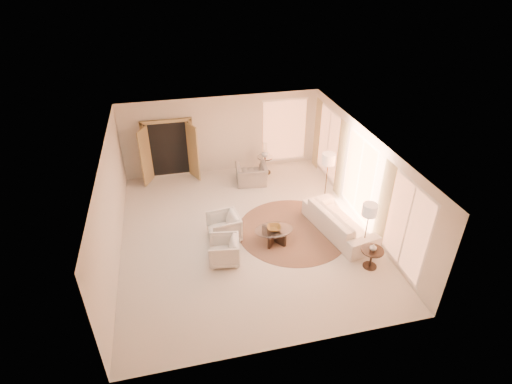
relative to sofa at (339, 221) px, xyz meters
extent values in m
cube|color=silver|center=(-2.64, 0.56, -0.38)|extent=(7.00, 8.00, 0.02)
cube|color=white|center=(-2.64, 0.56, 2.43)|extent=(7.00, 8.00, 0.02)
cube|color=beige|center=(-2.64, 4.56, 1.03)|extent=(7.00, 0.04, 2.80)
cube|color=beige|center=(-2.64, -3.44, 1.03)|extent=(7.00, 0.04, 2.80)
cube|color=beige|center=(-6.14, 0.56, 1.03)|extent=(0.04, 8.00, 2.80)
cube|color=beige|center=(0.86, 0.56, 1.03)|extent=(0.04, 8.00, 2.80)
cube|color=tan|center=(-4.54, 4.45, 0.71)|extent=(1.80, 0.12, 2.16)
cube|color=tan|center=(-5.34, 4.18, 0.66)|extent=(0.35, 0.66, 2.00)
cube|color=tan|center=(-3.74, 4.18, 0.66)|extent=(0.35, 0.66, 2.00)
cylinder|color=#452B1F|center=(-1.26, 0.36, -0.36)|extent=(3.46, 3.46, 0.01)
imported|color=white|center=(0.00, 0.00, 0.00)|extent=(1.50, 2.67, 0.74)
imported|color=white|center=(-3.28, 0.46, 0.06)|extent=(0.87, 0.92, 0.85)
imported|color=white|center=(-3.44, -0.51, 0.03)|extent=(0.83, 0.87, 0.79)
imported|color=gray|center=(-1.85, 3.30, 0.10)|extent=(1.13, 0.80, 0.93)
cube|color=black|center=(-1.95, 0.01, -0.18)|extent=(0.54, 0.71, 0.37)
cube|color=black|center=(-1.95, 0.01, -0.18)|extent=(0.52, 0.72, 0.37)
cylinder|color=white|center=(-1.95, 0.01, 0.03)|extent=(1.11, 1.11, 0.02)
cylinder|color=black|center=(0.21, -1.58, -0.35)|extent=(0.36, 0.36, 0.03)
cylinder|color=black|center=(0.21, -1.58, -0.10)|extent=(0.05, 0.05, 0.51)
cylinder|color=black|center=(0.21, -1.58, 0.17)|extent=(0.58, 0.58, 0.03)
cylinder|color=black|center=(-1.21, 3.96, -0.35)|extent=(0.43, 0.43, 0.03)
cylinder|color=black|center=(-1.21, 3.96, -0.05)|extent=(0.06, 0.06, 0.62)
cylinder|color=white|center=(-1.21, 3.96, 0.27)|extent=(0.56, 0.56, 0.03)
cylinder|color=black|center=(0.22, 1.66, -0.35)|extent=(0.29, 0.29, 0.03)
cylinder|color=black|center=(0.22, 1.66, 0.36)|extent=(0.03, 0.03, 1.45)
cylinder|color=beige|center=(0.22, 1.66, 1.16)|extent=(0.41, 0.41, 0.35)
cylinder|color=black|center=(0.26, -1.03, -0.35)|extent=(0.27, 0.27, 0.03)
cylinder|color=black|center=(0.26, -1.03, 0.30)|extent=(0.03, 0.03, 1.33)
cylinder|color=beige|center=(0.26, -1.03, 1.04)|extent=(0.38, 0.38, 0.32)
imported|color=brown|center=(-1.95, 0.01, 0.08)|extent=(0.46, 0.46, 0.09)
imported|color=silver|center=(0.21, -1.58, 0.27)|extent=(0.18, 0.18, 0.19)
imported|color=silver|center=(-1.21, 3.96, 0.42)|extent=(0.32, 0.32, 0.27)
camera|label=1|loc=(-4.45, -8.53, 6.72)|focal=28.00mm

